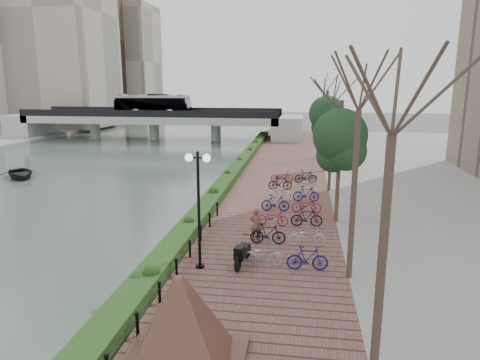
% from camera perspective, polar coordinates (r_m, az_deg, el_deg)
% --- Properties ---
extents(ground, '(220.00, 220.00, 0.00)m').
position_cam_1_polar(ground, '(16.97, -14.07, -15.11)').
color(ground, '#59595B').
rests_on(ground, ground).
extents(river_water, '(30.00, 130.00, 0.02)m').
position_cam_1_polar(river_water, '(44.82, -19.83, 1.90)').
color(river_water, '#485B55').
rests_on(river_water, ground).
extents(promenade, '(8.00, 75.00, 0.50)m').
position_cam_1_polar(promenade, '(32.26, 4.47, -0.91)').
color(promenade, brown).
rests_on(promenade, ground).
extents(hedge, '(1.10, 56.00, 0.60)m').
position_cam_1_polar(hedge, '(34.95, -0.80, 1.11)').
color(hedge, '#163B15').
rests_on(hedge, promenade).
extents(chain_fence, '(0.10, 14.10, 0.70)m').
position_cam_1_polar(chain_fence, '(17.88, -7.54, -10.32)').
color(chain_fence, black).
rests_on(chain_fence, promenade).
extents(granite_monument, '(5.05, 5.05, 2.64)m').
position_cam_1_polar(granite_monument, '(11.55, -8.05, -18.53)').
color(granite_monument, '#45281D').
rests_on(granite_monument, promenade).
extents(lamppost, '(1.02, 0.32, 4.78)m').
position_cam_1_polar(lamppost, '(16.76, -5.59, -0.66)').
color(lamppost, black).
rests_on(lamppost, promenade).
extents(motorcycle, '(0.81, 1.81, 1.09)m').
position_cam_1_polar(motorcycle, '(17.86, 0.39, -9.56)').
color(motorcycle, black).
rests_on(motorcycle, promenade).
extents(pedestrian, '(0.64, 0.48, 1.60)m').
position_cam_1_polar(pedestrian, '(20.34, 2.13, -5.97)').
color(pedestrian, brown).
rests_on(pedestrian, promenade).
extents(bicycle_parking, '(2.40, 17.32, 1.00)m').
position_cam_1_polar(bicycle_parking, '(25.07, 6.76, -3.22)').
color(bicycle_parking, '#A5A6A9').
rests_on(bicycle_parking, promenade).
extents(street_trees, '(3.20, 37.12, 6.80)m').
position_cam_1_polar(street_trees, '(26.87, 12.43, 3.56)').
color(street_trees, '#3A2922').
rests_on(street_trees, promenade).
extents(bridge, '(36.00, 10.77, 6.50)m').
position_cam_1_polar(bridge, '(62.61, -11.45, 8.36)').
color(bridge, '#A8A7A2').
rests_on(bridge, ground).
extents(boat, '(4.77, 4.79, 0.82)m').
position_cam_1_polar(boat, '(40.71, -27.29, 0.81)').
color(boat, black).
rests_on(boat, river_water).
extents(far_buildings, '(35.00, 38.00, 38.00)m').
position_cam_1_polar(far_buildings, '(93.28, -23.52, 16.78)').
color(far_buildings, '#A89B8C').
rests_on(far_buildings, far_bank).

